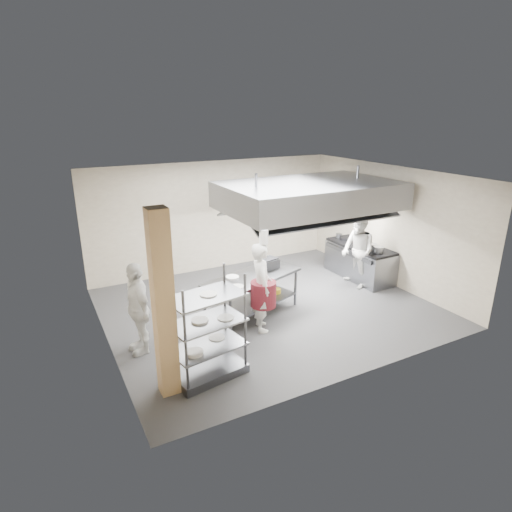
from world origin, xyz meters
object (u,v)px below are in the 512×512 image
cooking_range (359,262)px  chef_head (261,287)px  pass_rack (207,327)px  griddle (268,264)px  chef_line (358,251)px  island (252,295)px  chef_plating (138,308)px  stockpot (372,247)px

cooking_range → chef_head: (-3.69, -1.28, 0.50)m
pass_rack → griddle: (2.24, 1.92, 0.11)m
chef_line → griddle: bearing=-82.4°
island → chef_line: size_ratio=1.19×
chef_head → island: bearing=4.8°
pass_rack → chef_plating: (-0.82, 1.33, -0.04)m
cooking_range → island: bearing=-169.9°
cooking_range → griddle: 3.10m
island → griddle: griddle is taller
cooking_range → chef_head: 3.94m
cooking_range → griddle: bearing=-172.9°
pass_rack → chef_plating: 1.56m
pass_rack → chef_plating: size_ratio=1.04×
chef_head → griddle: bearing=-19.9°
island → pass_rack: bearing=-155.0°
griddle → stockpot: griddle is taller
island → stockpot: (3.52, 0.17, 0.53)m
cooking_range → chef_line: bearing=-137.9°
stockpot → island: bearing=-177.3°
chef_head → chef_line: (3.21, 0.85, 0.01)m
chef_line → griddle: 2.55m
island → stockpot: bearing=-16.5°
island → chef_line: bearing=-15.6°
island → griddle: 0.81m
chef_head → chef_line: bearing=-58.8°
pass_rack → griddle: pass_rack is taller
chef_head → stockpot: chef_head is taller
chef_line → pass_rack: bearing=-59.8°
chef_plating → stockpot: bearing=91.5°
chef_plating → stockpot: chef_plating is taller
island → chef_plating: size_ratio=1.27×
island → cooking_range: (3.56, 0.63, -0.04)m
chef_line → griddle: size_ratio=4.37×
island → pass_rack: 2.43m
chef_plating → chef_line: bearing=92.2°
island → chef_plating: (-2.52, -0.34, 0.42)m
island → chef_head: 0.81m
chef_line → stockpot: 0.45m
chef_line → cooking_range: bearing=141.1°
chef_line → chef_plating: (-5.60, -0.54, -0.06)m
pass_rack → chef_line: bearing=12.1°
griddle → stockpot: size_ratio=1.79×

